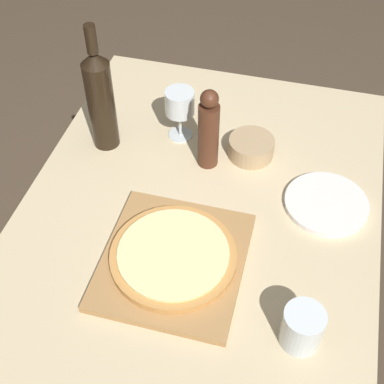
# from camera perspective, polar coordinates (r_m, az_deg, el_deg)

# --- Properties ---
(ground_plane) EXTENTS (12.00, 12.00, 0.00)m
(ground_plane) POSITION_cam_1_polar(r_m,az_deg,el_deg) (1.90, 0.04, -17.58)
(ground_plane) COLOR #4C3D2D
(dining_table) EXTENTS (0.88, 1.29, 0.72)m
(dining_table) POSITION_cam_1_polar(r_m,az_deg,el_deg) (1.36, 0.05, -6.45)
(dining_table) COLOR #CCB78E
(dining_table) RESTS_ON ground_plane
(cutting_board) EXTENTS (0.32, 0.34, 0.02)m
(cutting_board) POSITION_cam_1_polar(r_m,az_deg,el_deg) (1.22, -1.99, -7.33)
(cutting_board) COLOR #A87A47
(cutting_board) RESTS_ON dining_table
(pizza) EXTENTS (0.29, 0.29, 0.02)m
(pizza) POSITION_cam_1_polar(r_m,az_deg,el_deg) (1.20, -2.01, -6.77)
(pizza) COLOR #C68947
(pizza) RESTS_ON cutting_board
(wine_bottle) EXTENTS (0.07, 0.07, 0.36)m
(wine_bottle) POSITION_cam_1_polar(r_m,az_deg,el_deg) (1.42, -9.75, 9.77)
(wine_bottle) COLOR black
(wine_bottle) RESTS_ON dining_table
(pepper_mill) EXTENTS (0.05, 0.05, 0.23)m
(pepper_mill) POSITION_cam_1_polar(r_m,az_deg,el_deg) (1.36, 1.77, 6.57)
(pepper_mill) COLOR #4C2819
(pepper_mill) RESTS_ON dining_table
(wine_glass) EXTENTS (0.08, 0.08, 0.15)m
(wine_glass) POSITION_cam_1_polar(r_m,az_deg,el_deg) (1.45, -1.31, 9.33)
(wine_glass) COLOR silver
(wine_glass) RESTS_ON dining_table
(small_bowl) EXTENTS (0.12, 0.12, 0.05)m
(small_bowl) POSITION_cam_1_polar(r_m,az_deg,el_deg) (1.45, 6.34, 4.74)
(small_bowl) COLOR tan
(small_bowl) RESTS_ON dining_table
(drinking_tumbler) EXTENTS (0.08, 0.08, 0.09)m
(drinking_tumbler) POSITION_cam_1_polar(r_m,az_deg,el_deg) (1.11, 11.66, -13.96)
(drinking_tumbler) COLOR silver
(drinking_tumbler) RESTS_ON dining_table
(dinner_plate) EXTENTS (0.21, 0.21, 0.01)m
(dinner_plate) POSITION_cam_1_polar(r_m,az_deg,el_deg) (1.37, 14.14, -1.20)
(dinner_plate) COLOR white
(dinner_plate) RESTS_ON dining_table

